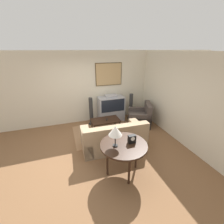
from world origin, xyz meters
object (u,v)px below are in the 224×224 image
Objects in this scene: armchair at (140,118)px; mantel_clock at (132,139)px; tv at (111,109)px; couch at (114,138)px; speaker_tower_right at (131,107)px; speaker_tower_left at (91,112)px; table_lamp at (115,131)px; console_table at (124,147)px; coffee_table at (105,121)px.

mantel_clock is at bearing -11.04° from armchair.
tv is 0.59× the size of couch.
mantel_clock is (-0.43, -2.80, 0.39)m from tv.
speaker_tower_right is at bearing -5.14° from tv.
speaker_tower_left is 1.66m from speaker_tower_right.
couch is at bearing -79.12° from speaker_tower_left.
tv is 2.25× the size of table_lamp.
console_table is at bearing -118.11° from speaker_tower_right.
couch is 3.80× the size of table_lamp.
armchair reaches higher than console_table.
tv is 1.20m from armchair.
speaker_tower_left is (-0.36, 0.70, 0.11)m from coffee_table.
table_lamp reaches higher than console_table.
armchair is 5.73× the size of mantel_clock.
mantel_clock is at bearing -98.84° from tv.
table_lamp is 3.26m from speaker_tower_right.
tv reaches higher than speaker_tower_left.
table_lamp reaches higher than speaker_tower_right.
table_lamp is at bearing -89.89° from speaker_tower_left.
speaker_tower_left is at bearing 98.27° from mantel_clock.
mantel_clock is at bearing 0.27° from console_table.
mantel_clock is (0.07, -1.03, 0.59)m from couch.
table_lamp is 2.57× the size of mantel_clock.
console_table is (-1.57, -2.09, 0.44)m from armchair.
armchair is at bearing 56.52° from mantel_clock.
mantel_clock is 0.18× the size of speaker_tower_right.
coffee_table is 2.09m from mantel_clock.
mantel_clock is 3.03m from speaker_tower_right.
armchair is 1.01× the size of speaker_tower_left.
coffee_table is (-0.47, -0.77, -0.11)m from tv.
armchair is 1.04× the size of console_table.
armchair is at bearing -142.06° from couch.
tv is 0.91m from coffee_table.
armchair is 1.11× the size of coffee_table.
tv is 1.85m from couch.
table_lamp is 0.45× the size of speaker_tower_left.
couch is at bearing 83.31° from console_table.
tv is at bearing 81.16° from mantel_clock.
tv is 5.77× the size of mantel_clock.
coffee_table is 2.20m from table_lamp.
console_table is 0.25m from mantel_clock.
tv is at bearing 73.56° from table_lamp.
speaker_tower_right is at bearing 61.89° from console_table.
couch is 9.76× the size of mantel_clock.
armchair is at bearing 53.06° from console_table.
speaker_tower_left and speaker_tower_right have the same top height.
speaker_tower_left reaches higher than coffee_table.
coffee_table is at bearing -90.45° from couch.
couch is at bearing 93.86° from mantel_clock.
tv is 1.02× the size of speaker_tower_right.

